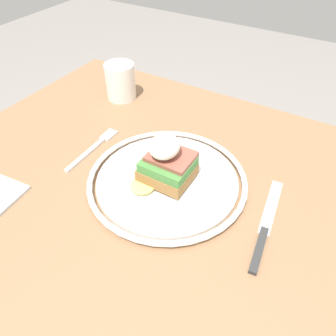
# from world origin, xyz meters

# --- Properties ---
(dining_table) EXTENTS (0.86, 0.69, 0.75)m
(dining_table) POSITION_xyz_m (0.00, 0.00, 0.61)
(dining_table) COLOR #846042
(dining_table) RESTS_ON ground_plane
(plate) EXTENTS (0.29, 0.29, 0.02)m
(plate) POSITION_xyz_m (0.03, 0.00, 0.76)
(plate) COLOR white
(plate) RESTS_ON dining_table
(sandwich) EXTENTS (0.09, 0.10, 0.09)m
(sandwich) POSITION_xyz_m (0.02, 0.00, 0.80)
(sandwich) COLOR olive
(sandwich) RESTS_ON plate
(fork) EXTENTS (0.02, 0.15, 0.00)m
(fork) POSITION_xyz_m (-0.15, 0.01, 0.76)
(fork) COLOR silver
(fork) RESTS_ON dining_table
(knife) EXTENTS (0.04, 0.20, 0.01)m
(knife) POSITION_xyz_m (0.21, -0.01, 0.76)
(knife) COLOR #2D2D2D
(knife) RESTS_ON dining_table
(cup) EXTENTS (0.07, 0.07, 0.09)m
(cup) POSITION_xyz_m (-0.23, 0.20, 0.80)
(cup) COLOR white
(cup) RESTS_ON dining_table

